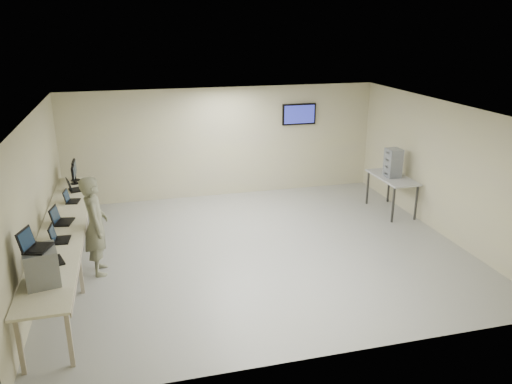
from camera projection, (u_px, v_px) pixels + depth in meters
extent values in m
cube|color=#AFAFA4|center=(258.00, 249.00, 10.02)|extent=(8.00, 7.00, 0.01)
cube|color=white|center=(259.00, 110.00, 9.11)|extent=(8.00, 7.00, 0.01)
cube|color=#B2A991|center=(224.00, 142.00, 12.77)|extent=(8.00, 0.01, 2.80)
cube|color=#B2A991|center=(329.00, 264.00, 6.36)|extent=(8.00, 0.01, 2.80)
cube|color=#B2A991|center=(35.00, 201.00, 8.61)|extent=(0.01, 7.00, 2.80)
cube|color=#B2A991|center=(442.00, 168.00, 10.52)|extent=(0.01, 7.00, 2.80)
cube|color=#333333|center=(299.00, 114.00, 13.02)|extent=(0.15, 0.04, 0.15)
cube|color=black|center=(299.00, 114.00, 12.98)|extent=(0.90, 0.06, 0.55)
cube|color=navy|center=(299.00, 114.00, 12.95)|extent=(0.82, 0.01, 0.47)
cube|color=beige|center=(63.00, 226.00, 8.88)|extent=(0.75, 6.00, 0.04)
cube|color=tan|center=(86.00, 226.00, 8.98)|extent=(0.02, 6.00, 0.06)
cube|color=tan|center=(20.00, 345.00, 6.34)|extent=(0.06, 0.06, 0.86)
cube|color=tan|center=(70.00, 338.00, 6.48)|extent=(0.06, 0.06, 0.86)
cube|color=tan|center=(42.00, 274.00, 8.13)|extent=(0.06, 0.06, 0.86)
cube|color=tan|center=(80.00, 270.00, 8.27)|extent=(0.06, 0.06, 0.86)
cube|color=tan|center=(55.00, 232.00, 9.78)|extent=(0.06, 0.06, 0.86)
cube|color=tan|center=(87.00, 229.00, 9.92)|extent=(0.06, 0.06, 0.86)
cube|color=tan|center=(65.00, 199.00, 11.56)|extent=(0.06, 0.06, 0.86)
cube|color=tan|center=(92.00, 197.00, 11.70)|extent=(0.06, 0.06, 0.86)
cube|color=gray|center=(41.00, 266.00, 6.83)|extent=(0.53, 0.57, 0.51)
cube|color=black|center=(38.00, 248.00, 6.75)|extent=(0.38, 0.45, 0.02)
cube|color=black|center=(26.00, 239.00, 6.66)|extent=(0.18, 0.37, 0.28)
cube|color=#101F31|center=(27.00, 239.00, 6.67)|extent=(0.15, 0.32, 0.23)
cube|color=black|center=(53.00, 261.00, 7.51)|extent=(0.39, 0.45, 0.02)
cube|color=black|center=(42.00, 253.00, 7.43)|extent=(0.19, 0.37, 0.28)
cube|color=#101F31|center=(43.00, 253.00, 7.43)|extent=(0.15, 0.32, 0.23)
cube|color=black|center=(62.00, 240.00, 8.24)|extent=(0.28, 0.37, 0.02)
cube|color=black|center=(52.00, 233.00, 8.16)|extent=(0.09, 0.34, 0.25)
cube|color=#101F31|center=(53.00, 233.00, 8.17)|extent=(0.07, 0.30, 0.21)
cube|color=black|center=(64.00, 222.00, 8.98)|extent=(0.36, 0.45, 0.02)
cube|color=black|center=(54.00, 215.00, 8.90)|extent=(0.15, 0.38, 0.28)
cube|color=#101F31|center=(55.00, 215.00, 8.90)|extent=(0.12, 0.33, 0.24)
cube|color=black|center=(73.00, 201.00, 10.02)|extent=(0.28, 0.36, 0.02)
cube|color=black|center=(66.00, 196.00, 9.95)|extent=(0.11, 0.31, 0.23)
cube|color=#101F31|center=(67.00, 196.00, 9.96)|extent=(0.08, 0.27, 0.19)
cube|color=black|center=(76.00, 190.00, 10.70)|extent=(0.33, 0.40, 0.02)
cube|color=black|center=(69.00, 184.00, 10.63)|extent=(0.15, 0.33, 0.25)
cube|color=#101F31|center=(70.00, 184.00, 10.63)|extent=(0.12, 0.29, 0.21)
cylinder|color=black|center=(75.00, 183.00, 11.14)|extent=(0.19, 0.19, 0.01)
cube|color=black|center=(74.00, 180.00, 11.11)|extent=(0.04, 0.03, 0.15)
cube|color=black|center=(73.00, 172.00, 11.05)|extent=(0.05, 0.42, 0.28)
cube|color=#101F31|center=(75.00, 172.00, 11.06)|extent=(0.00, 0.39, 0.24)
cylinder|color=black|center=(76.00, 180.00, 11.37)|extent=(0.21, 0.21, 0.02)
cube|color=black|center=(75.00, 176.00, 11.34)|extent=(0.04, 0.03, 0.17)
cube|color=black|center=(74.00, 168.00, 11.27)|extent=(0.05, 0.47, 0.31)
cube|color=#101F31|center=(75.00, 167.00, 11.28)|extent=(0.00, 0.43, 0.27)
imported|color=#525741|center=(96.00, 226.00, 8.83)|extent=(0.48, 0.69, 1.82)
cube|color=#A3A3A3|center=(393.00, 177.00, 11.74)|extent=(0.68, 1.46, 0.04)
cube|color=#333333|center=(393.00, 205.00, 11.24)|extent=(0.04, 0.04, 0.84)
cube|color=#333333|center=(368.00, 188.00, 12.39)|extent=(0.04, 0.04, 0.84)
cube|color=#333333|center=(416.00, 203.00, 11.38)|extent=(0.04, 0.04, 0.84)
cube|color=#333333|center=(389.00, 186.00, 12.53)|extent=(0.04, 0.04, 0.84)
cube|color=gray|center=(392.00, 173.00, 11.70)|extent=(0.32, 0.35, 0.17)
cube|color=gray|center=(393.00, 166.00, 11.65)|extent=(0.32, 0.35, 0.17)
cube|color=gray|center=(393.00, 159.00, 11.59)|extent=(0.32, 0.35, 0.17)
cube|color=gray|center=(394.00, 152.00, 11.54)|extent=(0.32, 0.35, 0.17)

